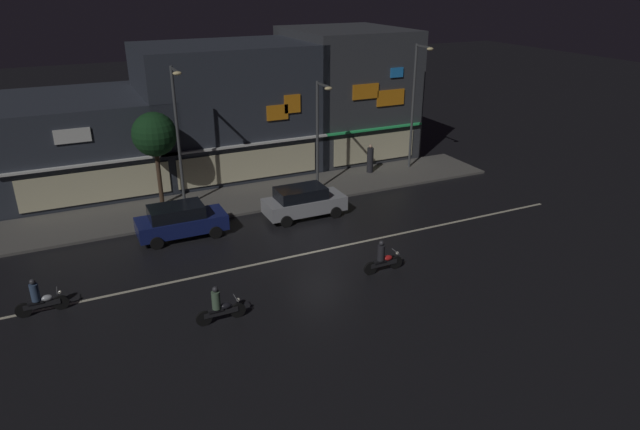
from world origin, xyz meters
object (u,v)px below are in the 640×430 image
streetlamp_mid (319,128)px  traffic_cone (297,209)px  parked_car_trailing (303,201)px  motorcycle_lead (39,299)px  streetlamp_west (178,128)px  parked_car_near_kerb (180,220)px  motorcycle_following (383,259)px  motorcycle_opposite_lane (219,307)px  pedestrian_on_sidewalk (370,160)px  streetlamp_east (415,98)px

streetlamp_mid → traffic_cone: streetlamp_mid is taller
parked_car_trailing → motorcycle_lead: bearing=18.8°
streetlamp_mid → motorcycle_lead: streetlamp_mid is taller
streetlamp_west → streetlamp_mid: (7.78, -0.78, -0.63)m
parked_car_near_kerb → motorcycle_following: parked_car_near_kerb is taller
streetlamp_mid → motorcycle_opposite_lane: 14.46m
parked_car_trailing → motorcycle_lead: size_ratio=2.26×
parked_car_trailing → motorcycle_lead: (-12.86, -4.37, -0.24)m
pedestrian_on_sidewalk → motorcycle_opposite_lane: bearing=26.6°
parked_car_near_kerb → motorcycle_following: size_ratio=2.26×
parked_car_trailing → traffic_cone: bearing=-71.9°
parked_car_near_kerb → traffic_cone: parked_car_near_kerb is taller
motorcycle_lead → motorcycle_following: size_ratio=1.00×
streetlamp_east → parked_car_trailing: size_ratio=1.85×
streetlamp_west → parked_car_trailing: 7.58m
streetlamp_east → pedestrian_on_sidewalk: streetlamp_east is taller
parked_car_near_kerb → motorcycle_following: (7.11, -7.35, -0.24)m
streetlamp_east → traffic_cone: streetlamp_east is taller
motorcycle_following → streetlamp_mid: bearing=-93.7°
motorcycle_lead → streetlamp_west: bearing=-126.1°
motorcycle_opposite_lane → streetlamp_east: bearing=-138.8°
motorcycle_following → traffic_cone: size_ratio=3.45×
motorcycle_following → motorcycle_opposite_lane: same height
pedestrian_on_sidewalk → motorcycle_lead: 21.55m
streetlamp_mid → pedestrian_on_sidewalk: bearing=21.1°
parked_car_near_kerb → motorcycle_opposite_lane: parked_car_near_kerb is taller
streetlamp_mid → streetlamp_west: bearing=174.3°
traffic_cone → pedestrian_on_sidewalk: bearing=30.7°
parked_car_near_kerb → parked_car_trailing: bearing=177.7°
traffic_cone → motorcycle_following: bearing=-84.1°
streetlamp_east → motorcycle_lead: size_ratio=4.18×
streetlamp_mid → parked_car_near_kerb: size_ratio=1.49×
streetlamp_east → pedestrian_on_sidewalk: 4.80m
streetlamp_mid → streetlamp_east: size_ratio=0.81×
streetlamp_east → motorcycle_opposite_lane: streetlamp_east is taller
streetlamp_east → motorcycle_opposite_lane: size_ratio=4.18×
streetlamp_west → motorcycle_following: 12.99m
streetlamp_west → streetlamp_east: bearing=2.2°
streetlamp_mid → traffic_cone: size_ratio=11.64×
parked_car_near_kerb → parked_car_trailing: 6.49m
streetlamp_mid → motorcycle_opposite_lane: bearing=-130.5°
streetlamp_west → parked_car_trailing: (5.49, -3.66, -3.73)m
motorcycle_following → streetlamp_west: bearing=-54.6°
streetlamp_mid → traffic_cone: bearing=-135.8°
motorcycle_opposite_lane → streetlamp_mid: bearing=-125.4°
streetlamp_east → parked_car_trailing: (-9.66, -4.22, -3.90)m
motorcycle_opposite_lane → parked_car_trailing: bearing=-126.1°
streetlamp_mid → parked_car_trailing: streetlamp_mid is taller
streetlamp_mid → motorcycle_following: bearing=-99.5°
parked_car_trailing → motorcycle_lead: 13.59m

